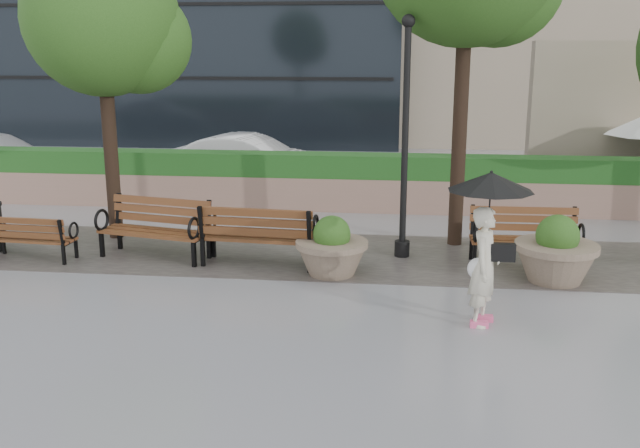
# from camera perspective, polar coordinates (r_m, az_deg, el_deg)

# --- Properties ---
(ground) EXTENTS (100.00, 100.00, 0.00)m
(ground) POSITION_cam_1_polar(r_m,az_deg,el_deg) (10.63, 0.11, -7.11)
(ground) COLOR gray
(ground) RESTS_ON ground
(cobble_strip) EXTENTS (28.00, 3.20, 0.01)m
(cobble_strip) POSITION_cam_1_polar(r_m,az_deg,el_deg) (13.46, 1.55, -2.54)
(cobble_strip) COLOR #383330
(cobble_strip) RESTS_ON ground
(hedge_wall) EXTENTS (24.00, 0.80, 1.35)m
(hedge_wall) POSITION_cam_1_polar(r_m,az_deg,el_deg) (17.19, 2.75, 3.34)
(hedge_wall) COLOR #946D5F
(hedge_wall) RESTS_ON ground
(asphalt_street) EXTENTS (40.00, 7.00, 0.00)m
(asphalt_street) POSITION_cam_1_polar(r_m,az_deg,el_deg) (21.23, 3.47, 3.54)
(asphalt_street) COLOR black
(asphalt_street) RESTS_ON ground
(bench_0) EXTENTS (1.62, 0.73, 0.84)m
(bench_0) POSITION_cam_1_polar(r_m,az_deg,el_deg) (14.17, -22.02, -1.69)
(bench_0) COLOR brown
(bench_0) RESTS_ON ground
(bench_1) EXTENTS (2.16, 1.23, 1.09)m
(bench_1) POSITION_cam_1_polar(r_m,az_deg,el_deg) (13.59, -13.05, -1.33)
(bench_1) COLOR brown
(bench_1) RESTS_ON ground
(bench_2) EXTENTS (2.12, 0.98, 1.10)m
(bench_2) POSITION_cam_1_polar(r_m,az_deg,el_deg) (12.84, -4.85, -1.89)
(bench_2) COLOR brown
(bench_2) RESTS_ON ground
(bench_3) EXTENTS (1.93, 0.80, 1.02)m
(bench_3) POSITION_cam_1_polar(r_m,az_deg,el_deg) (13.31, 16.02, -1.93)
(bench_3) COLOR brown
(bench_3) RESTS_ON ground
(planter_left) EXTENTS (1.25, 1.25, 1.04)m
(planter_left) POSITION_cam_1_polar(r_m,az_deg,el_deg) (12.24, 0.95, -2.24)
(planter_left) COLOR #7F6B56
(planter_left) RESTS_ON ground
(planter_right) EXTENTS (1.37, 1.37, 1.15)m
(planter_right) POSITION_cam_1_polar(r_m,az_deg,el_deg) (12.49, 18.36, -2.44)
(planter_right) COLOR #7F6B56
(planter_right) RESTS_ON ground
(lamppost) EXTENTS (0.28, 0.28, 4.39)m
(lamppost) POSITION_cam_1_polar(r_m,az_deg,el_deg) (13.09, 6.79, 5.60)
(lamppost) COLOR black
(lamppost) RESTS_ON ground
(tree_0) EXTENTS (3.14, 2.99, 5.86)m
(tree_0) POSITION_cam_1_polar(r_m,az_deg,el_deg) (14.89, -16.38, 15.02)
(tree_0) COLOR black
(tree_0) RESTS_ON ground
(car_right) EXTENTS (4.58, 2.30, 1.44)m
(car_right) POSITION_cam_1_polar(r_m,az_deg,el_deg) (20.29, -5.64, 5.08)
(car_right) COLOR white
(car_right) RESTS_ON ground
(pedestrian) EXTENTS (1.18, 1.18, 2.17)m
(pedestrian) POSITION_cam_1_polar(r_m,az_deg,el_deg) (10.10, 13.23, -0.76)
(pedestrian) COLOR beige
(pedestrian) RESTS_ON ground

